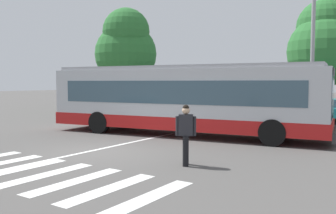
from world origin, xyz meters
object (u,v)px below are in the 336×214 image
at_px(pedestrian_crossing_street, 186,131).
at_px(parked_car_teal, 329,109).
at_px(background_tree_left, 126,48).
at_px(city_transit_bus, 182,99).
at_px(twin_arm_street_lamp, 313,18).
at_px(parked_car_black, 208,104).
at_px(background_tree_right, 324,44).
at_px(parked_car_white, 280,107).
at_px(parked_car_blue, 175,103).
at_px(parked_car_champagne, 244,106).

xyz_separation_m(pedestrian_crossing_street, parked_car_teal, (1.09, 14.79, -0.20)).
bearing_deg(background_tree_left, city_transit_bus, -40.08).
bearing_deg(twin_arm_street_lamp, background_tree_left, 166.86).
relative_size(parked_car_black, twin_arm_street_lamp, 0.50).
bearing_deg(background_tree_right, parked_car_teal, -73.12).
bearing_deg(city_transit_bus, background_tree_right, 76.36).
distance_m(parked_car_black, twin_arm_street_lamp, 10.11).
bearing_deg(parked_car_white, parked_car_blue, 178.81).
bearing_deg(city_transit_bus, background_tree_left, 139.92).
xyz_separation_m(parked_car_blue, twin_arm_street_lamp, (10.69, -3.71, 4.84)).
height_order(parked_car_blue, twin_arm_street_lamp, twin_arm_street_lamp).
bearing_deg(city_transit_bus, parked_car_black, 111.43).
bearing_deg(parked_car_teal, parked_car_champagne, -178.42).
xyz_separation_m(parked_car_blue, parked_car_black, (2.71, 0.18, 0.00)).
distance_m(city_transit_bus, parked_car_teal, 10.71).
distance_m(parked_car_champagne, background_tree_right, 7.01).
bearing_deg(parked_car_white, twin_arm_street_lamp, -53.13).
bearing_deg(parked_car_champagne, background_tree_left, -179.64).
height_order(parked_car_white, background_tree_right, background_tree_right).
bearing_deg(pedestrian_crossing_street, parked_car_teal, 85.79).
bearing_deg(parked_car_teal, background_tree_left, -179.23).
bearing_deg(parked_car_white, background_tree_left, 179.67).
bearing_deg(parked_car_white, city_transit_bus, -98.75).
bearing_deg(parked_car_white, parked_car_black, 176.23).
distance_m(parked_car_blue, twin_arm_street_lamp, 12.30).
xyz_separation_m(parked_car_blue, background_tree_left, (-4.79, -0.09, 4.41)).
height_order(pedestrian_crossing_street, parked_car_white, pedestrian_crossing_street).
height_order(parked_car_blue, parked_car_white, same).
relative_size(city_transit_bus, parked_car_teal, 2.76).
relative_size(city_transit_bus, pedestrian_crossing_street, 7.34).
bearing_deg(background_tree_left, parked_car_blue, 1.10).
relative_size(parked_car_black, parked_car_white, 1.01).
bearing_deg(twin_arm_street_lamp, background_tree_right, 96.92).
bearing_deg(background_tree_left, parked_car_black, 2.11).
bearing_deg(background_tree_right, parked_car_white, -114.92).
distance_m(pedestrian_crossing_street, parked_car_champagne, 15.25).
distance_m(parked_car_blue, parked_car_champagne, 5.54).
xyz_separation_m(city_transit_bus, parked_car_black, (-3.86, 9.84, -0.82)).
bearing_deg(parked_car_teal, parked_car_white, -174.23).
distance_m(parked_car_teal, background_tree_left, 16.27).
distance_m(parked_car_black, background_tree_left, 8.71).
relative_size(parked_car_white, background_tree_right, 0.56).
height_order(city_transit_bus, parked_car_blue, city_transit_bus).
distance_m(parked_car_blue, parked_car_white, 8.04).
xyz_separation_m(pedestrian_crossing_street, parked_car_champagne, (-4.23, 14.65, -0.20)).
bearing_deg(pedestrian_crossing_street, parked_car_white, 96.84).
distance_m(pedestrian_crossing_street, background_tree_left, 21.04).
relative_size(pedestrian_crossing_street, twin_arm_street_lamp, 0.19).
relative_size(parked_car_champagne, parked_car_teal, 0.99).
relative_size(parked_car_blue, parked_car_white, 1.02).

